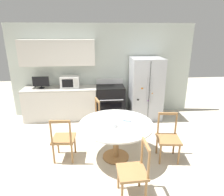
% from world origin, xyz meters
% --- Properties ---
extents(ground_plane, '(14.00, 14.00, 0.00)m').
position_xyz_m(ground_plane, '(0.00, 0.00, 0.00)').
color(ground_plane, beige).
extents(back_wall, '(5.20, 0.44, 2.60)m').
position_xyz_m(back_wall, '(-0.31, 2.59, 1.44)').
color(back_wall, silver).
rests_on(back_wall, ground_plane).
extents(kitchen_counter, '(2.01, 0.64, 0.90)m').
position_xyz_m(kitchen_counter, '(-1.21, 2.29, 0.45)').
color(kitchen_counter, silver).
rests_on(kitchen_counter, ground_plane).
extents(refrigerator, '(0.86, 0.81, 1.71)m').
position_xyz_m(refrigerator, '(1.18, 2.19, 0.85)').
color(refrigerator, '#B2B5BA').
rests_on(refrigerator, ground_plane).
extents(oven_range, '(0.78, 0.68, 1.08)m').
position_xyz_m(oven_range, '(0.19, 2.26, 0.47)').
color(oven_range, black).
rests_on(oven_range, ground_plane).
extents(microwave, '(0.51, 0.38, 0.32)m').
position_xyz_m(microwave, '(-0.92, 2.35, 1.06)').
color(microwave, white).
rests_on(microwave, kitchen_counter).
extents(countertop_tv, '(0.44, 0.16, 0.32)m').
position_xyz_m(countertop_tv, '(-1.70, 2.31, 1.08)').
color(countertop_tv, black).
rests_on(countertop_tv, kitchen_counter).
extents(dining_table, '(1.40, 1.40, 0.74)m').
position_xyz_m(dining_table, '(0.14, 0.27, 0.63)').
color(dining_table, white).
rests_on(dining_table, ground_plane).
extents(dining_chair_near, '(0.43, 0.43, 0.90)m').
position_xyz_m(dining_chair_near, '(0.30, -0.72, 0.43)').
color(dining_chair_near, '#9E7042').
rests_on(dining_chair_near, ground_plane).
extents(dining_chair_left, '(0.45, 0.45, 0.90)m').
position_xyz_m(dining_chair_left, '(-0.86, 0.31, 0.43)').
color(dining_chair_left, '#9E7042').
rests_on(dining_chair_left, ground_plane).
extents(dining_chair_right, '(0.46, 0.46, 0.90)m').
position_xyz_m(dining_chair_right, '(1.14, 0.16, 0.43)').
color(dining_chair_right, '#9E7042').
rests_on(dining_chair_right, ground_plane).
extents(dining_chair_far, '(0.50, 0.50, 0.90)m').
position_xyz_m(dining_chair_far, '(-0.04, 1.26, 0.43)').
color(dining_chair_far, '#9E7042').
rests_on(dining_chair_far, ground_plane).
extents(candle_glass, '(0.09, 0.09, 0.08)m').
position_xyz_m(candle_glass, '(0.10, 0.13, 0.78)').
color(candle_glass, silver).
rests_on(candle_glass, dining_table).
extents(folded_napkin, '(0.16, 0.12, 0.05)m').
position_xyz_m(folded_napkin, '(0.35, 0.34, 0.77)').
color(folded_napkin, '#A3BCDB').
rests_on(folded_napkin, dining_table).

